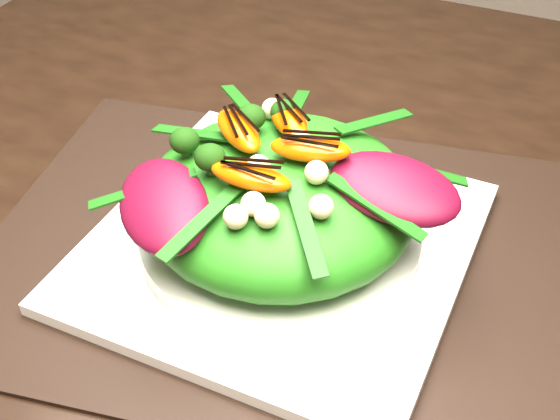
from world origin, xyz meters
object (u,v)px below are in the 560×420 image
at_px(placemat, 280,252).
at_px(orange_segment, 267,131).
at_px(plate_base, 280,245).
at_px(lettuce_mound, 280,198).
at_px(salad_bowl, 280,232).

bearing_deg(placemat, orange_segment, 136.89).
xyz_separation_m(plate_base, lettuce_mound, (0.00, 0.00, 0.05)).
distance_m(plate_base, lettuce_mound, 0.05).
distance_m(lettuce_mound, orange_segment, 0.05).
height_order(plate_base, orange_segment, orange_segment).
height_order(plate_base, salad_bowl, salad_bowl).
relative_size(placemat, plate_base, 1.65).
distance_m(placemat, orange_segment, 0.11).
xyz_separation_m(placemat, orange_segment, (-0.02, 0.02, 0.10)).
xyz_separation_m(salad_bowl, orange_segment, (-0.02, 0.02, 0.08)).
bearing_deg(plate_base, orange_segment, 136.89).
height_order(placemat, orange_segment, orange_segment).
distance_m(placemat, plate_base, 0.01).
relative_size(plate_base, salad_bowl, 1.29).
relative_size(plate_base, orange_segment, 4.91).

